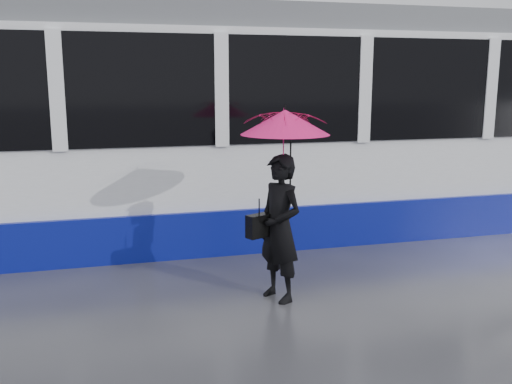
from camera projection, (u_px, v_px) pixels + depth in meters
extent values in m
plane|color=#2B2C31|center=(261.00, 286.00, 6.55)|extent=(90.00, 90.00, 0.00)
cube|color=#3F3D38|center=(228.00, 243.00, 8.24)|extent=(34.00, 0.07, 0.02)
cube|color=#3F3D38|center=(210.00, 220.00, 9.60)|extent=(34.00, 0.07, 0.02)
cube|color=white|center=(358.00, 131.00, 9.21)|extent=(24.00, 2.40, 2.95)
cube|color=navy|center=(356.00, 204.00, 9.45)|extent=(24.00, 2.56, 0.62)
cube|color=black|center=(360.00, 88.00, 9.08)|extent=(23.00, 2.48, 1.40)
cube|color=#595B60|center=(362.00, 25.00, 8.90)|extent=(23.60, 2.20, 0.35)
imported|color=black|center=(280.00, 228.00, 6.03)|extent=(0.58, 0.68, 1.58)
imported|color=#F11495|center=(285.00, 146.00, 5.88)|extent=(1.14, 1.15, 0.79)
cone|color=#F11495|center=(285.00, 122.00, 5.83)|extent=(1.23, 1.23, 0.26)
cylinder|color=black|center=(285.00, 108.00, 5.80)|extent=(0.01, 0.01, 0.06)
cylinder|color=black|center=(290.00, 174.00, 5.97)|extent=(0.02, 0.02, 0.69)
cube|color=black|center=(259.00, 226.00, 5.99)|extent=(0.31, 0.23, 0.24)
cylinder|color=black|center=(259.00, 206.00, 5.95)|extent=(0.01, 0.01, 0.18)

